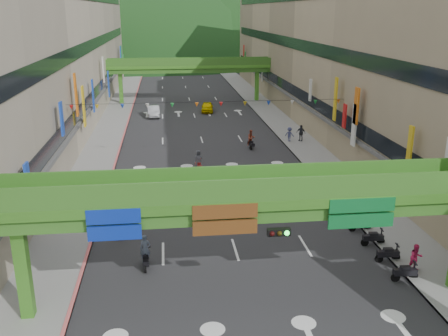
{
  "coord_description": "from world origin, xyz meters",
  "views": [
    {
      "loc": [
        -4.03,
        -15.97,
        14.34
      ],
      "look_at": [
        0.0,
        18.0,
        3.5
      ],
      "focal_mm": 40.0,
      "sensor_mm": 36.0,
      "label": 1
    }
  ],
  "objects_px": {
    "scooter_rider_mid": "(251,139)",
    "car_silver": "(154,111)",
    "pedestrian_red": "(416,260)",
    "car_yellow": "(207,107)",
    "scooter_rider_near": "(146,253)",
    "overpass_near": "(275,213)"
  },
  "relations": [
    {
      "from": "overpass_near",
      "to": "car_silver",
      "type": "height_order",
      "value": "overpass_near"
    },
    {
      "from": "car_silver",
      "to": "pedestrian_red",
      "type": "distance_m",
      "value": 48.61
    },
    {
      "from": "scooter_rider_near",
      "to": "pedestrian_red",
      "type": "relative_size",
      "value": 1.29
    },
    {
      "from": "scooter_rider_near",
      "to": "car_silver",
      "type": "height_order",
      "value": "scooter_rider_near"
    },
    {
      "from": "scooter_rider_near",
      "to": "car_yellow",
      "type": "xyz_separation_m",
      "value": [
        7.56,
        46.22,
        -0.24
      ]
    },
    {
      "from": "overpass_near",
      "to": "scooter_rider_near",
      "type": "height_order",
      "value": "overpass_near"
    },
    {
      "from": "scooter_rider_mid",
      "to": "car_silver",
      "type": "height_order",
      "value": "scooter_rider_mid"
    },
    {
      "from": "scooter_rider_mid",
      "to": "pedestrian_red",
      "type": "distance_m",
      "value": 27.92
    },
    {
      "from": "overpass_near",
      "to": "scooter_rider_mid",
      "type": "xyz_separation_m",
      "value": [
        4.09,
        30.13,
        -4.13
      ]
    },
    {
      "from": "scooter_rider_mid",
      "to": "pedestrian_red",
      "type": "height_order",
      "value": "scooter_rider_mid"
    },
    {
      "from": "scooter_rider_near",
      "to": "car_yellow",
      "type": "relative_size",
      "value": 0.48
    },
    {
      "from": "scooter_rider_mid",
      "to": "car_silver",
      "type": "relative_size",
      "value": 0.45
    },
    {
      "from": "overpass_near",
      "to": "pedestrian_red",
      "type": "height_order",
      "value": "overpass_near"
    },
    {
      "from": "car_yellow",
      "to": "scooter_rider_mid",
      "type": "bearing_deg",
      "value": -76.9
    },
    {
      "from": "scooter_rider_mid",
      "to": "overpass_near",
      "type": "bearing_deg",
      "value": -97.74
    },
    {
      "from": "pedestrian_red",
      "to": "scooter_rider_mid",
      "type": "bearing_deg",
      "value": 95.91
    },
    {
      "from": "car_silver",
      "to": "overpass_near",
      "type": "bearing_deg",
      "value": -85.64
    },
    {
      "from": "scooter_rider_mid",
      "to": "car_silver",
      "type": "xyz_separation_m",
      "value": [
        -10.76,
        18.55,
        -0.32
      ]
    },
    {
      "from": "car_yellow",
      "to": "pedestrian_red",
      "type": "xyz_separation_m",
      "value": [
        7.72,
        -48.57,
        0.07
      ]
    },
    {
      "from": "car_yellow",
      "to": "pedestrian_red",
      "type": "relative_size",
      "value": 2.68
    },
    {
      "from": "overpass_near",
      "to": "car_silver",
      "type": "relative_size",
      "value": 6.06
    },
    {
      "from": "scooter_rider_near",
      "to": "car_yellow",
      "type": "distance_m",
      "value": 46.83
    }
  ]
}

